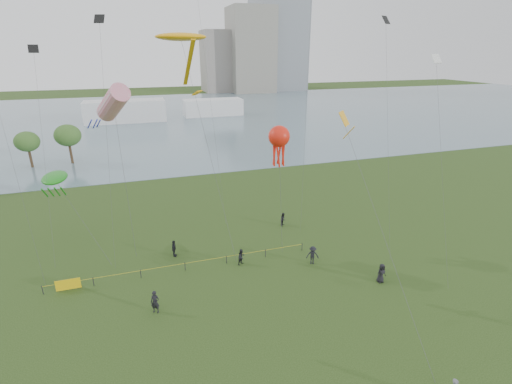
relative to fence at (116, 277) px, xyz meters
name	(u,v)px	position (x,y,z in m)	size (l,w,h in m)	color
ground_plane	(300,348)	(12.41, -12.24, -0.55)	(400.00, 400.00, 0.00)	#1D3310
lake	(168,117)	(12.41, 87.76, -0.53)	(400.00, 120.00, 0.08)	slate
building_mid	(251,50)	(58.41, 149.76, 18.45)	(20.00, 20.00, 38.00)	gray
building_low	(219,61)	(44.41, 155.76, 13.45)	(16.00, 18.00, 28.00)	gray
pavilion_left	(125,111)	(0.41, 82.76, 2.45)	(22.00, 8.00, 6.00)	silver
pavilion_right	(213,107)	(26.41, 85.76, 1.95)	(18.00, 7.00, 5.00)	silver
trees	(8,143)	(-17.20, 38.50, 4.61)	(21.37, 11.97, 7.56)	#372719
fence	(116,277)	(0.00, 0.00, 0.00)	(24.07, 0.07, 1.05)	black
spectator_a	(242,257)	(11.48, -0.59, 0.25)	(0.79, 0.61, 1.62)	black
spectator_b	(313,255)	(18.03, -2.59, 0.38)	(1.21, 0.69, 1.87)	black
spectator_c	(174,248)	(5.44, 2.91, 0.32)	(1.02, 0.43, 1.74)	black
spectator_d	(381,273)	(22.52, -7.19, 0.35)	(0.88, 0.57, 1.80)	black
spectator_f	(155,302)	(3.12, -5.30, 0.40)	(0.70, 0.46, 1.92)	black
spectator_g	(283,219)	(18.47, 6.10, 0.24)	(0.77, 0.60, 1.59)	black
kite_stingray	(181,38)	(8.31, 8.79, 19.97)	(5.33, 10.56, 21.00)	#3F3F42
kite_windsock	(113,103)	(1.41, 6.35, 14.32)	(4.25, 5.11, 16.79)	#3F3F42
kite_creature	(55,178)	(-5.30, 9.64, 6.70)	(5.97, 8.72, 7.71)	#3F3F42
kite_octopus	(279,137)	(16.10, 2.03, 11.06)	(2.06, 2.73, 12.74)	#3F3F42
kite_delta	(348,131)	(19.59, -4.42, 12.72)	(1.40, 14.62, 14.72)	#3F3F42
small_kites	(211,11)	(10.92, 6.73, 22.21)	(37.33, 16.58, 11.80)	black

